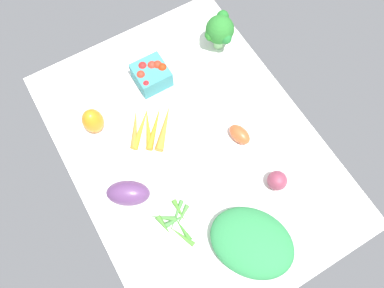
# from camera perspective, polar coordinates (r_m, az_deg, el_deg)

# --- Properties ---
(tablecloth) EXTENTS (1.04, 0.76, 0.02)m
(tablecloth) POSITION_cam_1_polar(r_m,az_deg,el_deg) (1.23, 0.00, -0.53)
(tablecloth) COLOR white
(tablecloth) RESTS_ON ground
(okra_pile) EXTENTS (0.15, 0.13, 0.02)m
(okra_pile) POSITION_cam_1_polar(r_m,az_deg,el_deg) (1.15, -2.66, -11.63)
(okra_pile) COLOR #4A9031
(okra_pile) RESTS_ON tablecloth
(roma_tomato) EXTENTS (0.09, 0.06, 0.05)m
(roma_tomato) POSITION_cam_1_polar(r_m,az_deg,el_deg) (1.22, 7.20, 1.44)
(roma_tomato) COLOR #D6532A
(roma_tomato) RESTS_ON tablecloth
(carrot_bunch) EXTENTS (0.19, 0.20, 0.03)m
(carrot_bunch) POSITION_cam_1_polar(r_m,az_deg,el_deg) (1.24, -6.18, 2.55)
(carrot_bunch) COLOR orange
(carrot_bunch) RESTS_ON tablecloth
(red_onion_near_basket) EXTENTS (0.06, 0.06, 0.06)m
(red_onion_near_basket) POSITION_cam_1_polar(r_m,az_deg,el_deg) (1.18, 12.72, -5.41)
(red_onion_near_basket) COLOR #84364B
(red_onion_near_basket) RESTS_ON tablecloth
(berry_basket) EXTENTS (0.11, 0.11, 0.08)m
(berry_basket) POSITION_cam_1_polar(r_m,az_deg,el_deg) (1.31, -6.12, 10.43)
(berry_basket) COLOR teal
(berry_basket) RESTS_ON tablecloth
(bell_pepper_orange) EXTENTS (0.10, 0.10, 0.10)m
(bell_pepper_orange) POSITION_cam_1_polar(r_m,az_deg,el_deg) (1.24, -14.70, 3.39)
(bell_pepper_orange) COLOR orange
(bell_pepper_orange) RESTS_ON tablecloth
(leafy_greens_clump) EXTENTS (0.31, 0.30, 0.07)m
(leafy_greens_clump) POSITION_cam_1_polar(r_m,az_deg,el_deg) (1.12, 9.03, -14.43)
(leafy_greens_clump) COLOR #2C8245
(leafy_greens_clump) RESTS_ON tablecloth
(broccoli_head) EXTENTS (0.11, 0.11, 0.14)m
(broccoli_head) POSITION_cam_1_polar(r_m,az_deg,el_deg) (1.36, 4.22, 16.78)
(broccoli_head) COLOR #92D187
(broccoli_head) RESTS_ON tablecloth
(eggplant) EXTENTS (0.13, 0.15, 0.08)m
(eggplant) POSITION_cam_1_polar(r_m,az_deg,el_deg) (1.15, -9.60, -7.32)
(eggplant) COLOR #5B3666
(eggplant) RESTS_ON tablecloth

